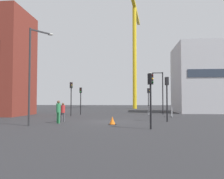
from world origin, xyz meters
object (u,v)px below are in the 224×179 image
traffic_light_corner (167,92)px  traffic_cone_by_barrier (112,121)px  traffic_light_median (151,91)px  traffic_light_verge (71,93)px  pedestrian_walking (58,110)px  traffic_light_far (148,96)px  construction_crane (135,38)px  streetlamp_tall (33,67)px  traffic_light_near (81,96)px  pedestrian_waiting (63,111)px  streetlamp_short (161,89)px

traffic_light_corner → traffic_cone_by_barrier: size_ratio=6.37×
traffic_light_median → traffic_cone_by_barrier: traffic_light_median is taller
traffic_light_verge → pedestrian_walking: (1.27, -9.07, -1.61)m
traffic_light_far → pedestrian_walking: (-8.24, -16.05, -1.37)m
construction_crane → pedestrian_walking: bearing=-100.3°
construction_crane → traffic_cone_by_barrier: (-2.27, -37.28, -16.06)m
pedestrian_walking → traffic_light_far: bearing=62.8°
streetlamp_tall → traffic_light_corner: bearing=21.1°
traffic_light_verge → traffic_light_median: (8.28, -12.47, -0.28)m
traffic_light_median → traffic_cone_by_barrier: (-2.65, 2.74, -2.11)m
traffic_light_far → traffic_light_corner: (0.59, -13.89, 0.15)m
traffic_light_far → traffic_light_near: size_ratio=1.02×
traffic_light_near → traffic_light_median: (7.78, -15.49, 0.01)m
streetlamp_tall → pedestrian_waiting: streetlamp_tall is taller
traffic_light_verge → streetlamp_tall: bearing=-90.6°
traffic_light_verge → pedestrian_walking: 9.30m
streetlamp_short → pedestrian_walking: bearing=-125.8°
traffic_light_near → traffic_light_median: traffic_light_median is taller
traffic_light_far → traffic_light_median: bearing=-93.6°
construction_crane → traffic_light_corner: size_ratio=6.34×
streetlamp_short → traffic_light_median: bearing=-99.0°
streetlamp_short → streetlamp_tall: bearing=-126.0°
traffic_light_verge → traffic_cone_by_barrier: 11.49m
traffic_light_verge → traffic_light_near: traffic_light_verge is taller
streetlamp_tall → traffic_cone_by_barrier: size_ratio=11.80×
traffic_light_far → traffic_light_verge: traffic_light_verge is taller
traffic_light_near → pedestrian_waiting: 10.80m
traffic_light_near → pedestrian_waiting: size_ratio=2.17×
streetlamp_tall → streetlamp_short: (11.05, 15.20, -0.82)m
traffic_light_corner → pedestrian_walking: traffic_light_corner is taller
construction_crane → traffic_light_median: (0.38, -40.03, -13.94)m
traffic_light_far → traffic_light_verge: bearing=-143.7°
traffic_light_median → pedestrian_walking: bearing=154.1°
traffic_light_corner → pedestrian_walking: (-8.83, -2.16, -1.52)m
traffic_light_verge → streetlamp_short: bearing=21.6°
traffic_light_near → traffic_light_median: size_ratio=1.00×
traffic_light_near → pedestrian_walking: traffic_light_near is taller
streetlamp_short → pedestrian_walking: size_ratio=3.09×
construction_crane → pedestrian_waiting: (-6.66, -35.21, -15.40)m
pedestrian_waiting → traffic_cone_by_barrier: bearing=-25.3°
traffic_light_corner → construction_crane: bearing=93.6°
streetlamp_short → traffic_light_far: streetlamp_short is taller
construction_crane → pedestrian_walking: size_ratio=13.42×
traffic_light_far → traffic_light_corner: bearing=-87.6°
construction_crane → traffic_light_far: construction_crane is taller
construction_crane → traffic_light_near: construction_crane is taller
traffic_light_near → traffic_cone_by_barrier: size_ratio=5.83×
traffic_cone_by_barrier → traffic_light_corner: bearing=32.3°
streetlamp_tall → traffic_light_median: size_ratio=2.01×
traffic_light_verge → traffic_light_median: traffic_light_verge is taller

